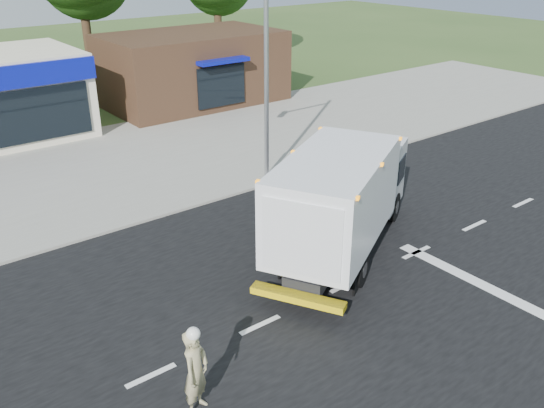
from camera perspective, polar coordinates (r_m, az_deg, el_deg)
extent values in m
plane|color=#385123|center=(16.31, 7.38, -8.00)|extent=(120.00, 120.00, 0.00)
cube|color=black|center=(16.31, 7.38, -7.98)|extent=(60.00, 14.00, 0.02)
cube|color=gray|center=(22.09, -7.67, 1.26)|extent=(60.00, 2.40, 0.12)
cube|color=gray|center=(26.97, -14.00, 5.00)|extent=(60.00, 9.00, 0.02)
cube|color=silver|center=(13.49, -11.90, -16.29)|extent=(1.20, 0.15, 0.01)
cube|color=silver|center=(14.66, -1.19, -11.88)|extent=(1.20, 0.15, 0.01)
cube|color=silver|center=(16.30, 7.38, -7.94)|extent=(1.20, 0.15, 0.01)
cube|color=silver|center=(18.29, 14.11, -4.66)|extent=(1.20, 0.15, 0.01)
cube|color=silver|center=(20.53, 19.41, -2.01)|extent=(1.20, 0.15, 0.01)
cube|color=silver|center=(22.94, 23.61, 0.11)|extent=(1.20, 0.15, 0.01)
cube|color=silver|center=(16.93, 22.03, -8.41)|extent=(0.40, 7.00, 0.01)
cube|color=black|center=(16.86, 5.96, -3.89)|extent=(5.02, 3.41, 0.36)
cube|color=silver|center=(19.72, 9.33, 3.08)|extent=(2.89, 2.95, 2.17)
cube|color=black|center=(20.54, 10.06, 4.53)|extent=(1.09, 1.79, 0.93)
cube|color=white|center=(16.22, 6.18, 0.60)|extent=(5.72, 4.68, 2.43)
cube|color=silver|center=(14.02, 2.94, -3.57)|extent=(1.06, 1.84, 1.96)
cube|color=yellow|center=(14.67, 2.55, -9.23)|extent=(1.52, 2.34, 0.19)
cube|color=orange|center=(15.78, 6.37, 4.55)|extent=(5.56, 4.61, 0.08)
cylinder|color=black|center=(20.42, 6.50, 0.66)|extent=(1.02, 0.75, 0.99)
cylinder|color=black|center=(20.01, 11.87, -0.25)|extent=(1.02, 0.75, 0.99)
cylinder|color=black|center=(16.66, 1.76, -5.02)|extent=(1.02, 0.75, 0.99)
cylinder|color=black|center=(16.13, 8.64, -6.40)|extent=(1.02, 0.75, 0.99)
imported|color=tan|center=(11.96, -7.56, -16.19)|extent=(0.84, 0.76, 1.92)
sphere|color=white|center=(11.38, -7.82, -12.64)|extent=(0.28, 0.28, 0.28)
cube|color=#382316|center=(34.69, -7.90, 13.20)|extent=(10.00, 6.00, 4.00)
cube|color=#08108E|center=(31.92, -5.08, 14.00)|extent=(3.00, 1.20, 0.20)
cube|color=black|center=(32.25, -5.04, 11.56)|extent=(3.00, 0.12, 2.20)
cylinder|color=gray|center=(21.98, -0.56, 12.18)|extent=(0.18, 0.18, 8.00)
cylinder|color=#332114|center=(40.30, -17.97, 16.64)|extent=(0.56, 0.56, 7.84)
cylinder|color=#332114|center=(44.81, -5.39, 17.81)|extent=(0.56, 0.56, 7.00)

